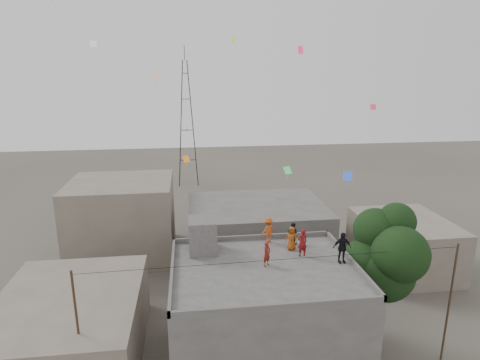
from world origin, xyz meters
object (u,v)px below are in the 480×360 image
Objects in this scene: stair_head_box at (203,235)px; person_dark_adult at (342,248)px; tree at (387,256)px; person_red_adult at (302,243)px; transmission_tower at (187,124)px.

stair_head_box is 1.13× the size of person_dark_adult.
tree reaches higher than person_red_adult.
person_red_adult is (-4.92, 0.63, 0.83)m from tree.
transmission_tower reaches higher than stair_head_box.
tree is 41.12m from transmission_tower.
transmission_tower is at bearing 91.23° from stair_head_box.
stair_head_box is 1.20× the size of person_red_adult.
stair_head_box is 10.80m from tree.
tree is 5.03m from person_red_adult.
transmission_tower reaches higher than person_dark_adult.
transmission_tower is at bearing 101.26° from person_dark_adult.
transmission_tower is (-0.80, 37.40, 1.97)m from stair_head_box.
transmission_tower is at bearing -94.63° from person_red_adult.
stair_head_box is 0.22× the size of tree.
tree is at bearing 7.50° from person_dark_adult.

